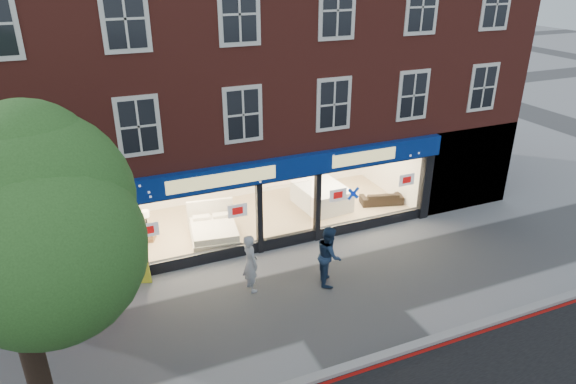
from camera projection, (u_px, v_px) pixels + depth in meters
ground at (330, 293)px, 15.07m from camera, size 120.00×120.00×0.00m
kerb_line at (388, 363)px, 12.46m from camera, size 60.00×0.10×0.01m
kerb_stone at (384, 356)px, 12.61m from camera, size 60.00×0.25×0.12m
showroom_floor at (266, 217)px, 19.45m from camera, size 11.00×4.50×0.10m
building at (246, 30)px, 18.13m from camera, size 19.00×8.26×10.30m
display_bed at (214, 231)px, 17.71m from camera, size 1.87×2.17×1.10m
bedside_table at (148, 233)px, 17.66m from camera, size 0.59×0.59×0.55m
mattress_stack at (321, 196)px, 20.05m from camera, size 1.84×2.25×0.84m
sofa at (381, 198)px, 20.32m from camera, size 1.77×1.06×0.48m
a_board at (141, 272)px, 15.39m from camera, size 0.62×0.51×0.82m
pedestrian_grey at (250, 263)px, 14.91m from camera, size 0.51×0.71×1.81m
pedestrian_blue at (329, 255)px, 15.25m from camera, size 0.97×1.09×1.86m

